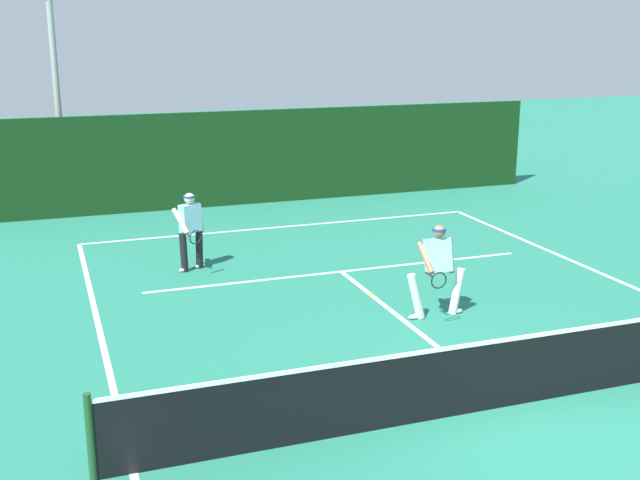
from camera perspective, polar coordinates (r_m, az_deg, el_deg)
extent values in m
plane|color=#227259|center=(11.37, 13.65, -11.48)|extent=(80.00, 80.00, 0.00)
cube|color=white|center=(20.48, -2.61, 0.96)|extent=(10.18, 0.10, 0.01)
cube|color=white|center=(9.81, -13.28, -16.02)|extent=(0.10, 21.18, 0.01)
cube|color=white|center=(16.74, 1.54, -2.28)|extent=(8.30, 0.10, 0.01)
cube|color=white|center=(13.90, 6.45, -6.08)|extent=(0.10, 6.40, 0.01)
cylinder|color=#1E4723|center=(9.52, -16.20, -13.51)|extent=(0.09, 0.09, 1.08)
cube|color=black|center=(11.16, 13.80, -9.28)|extent=(10.97, 0.02, 0.96)
cube|color=white|center=(10.97, 13.96, -6.88)|extent=(10.97, 0.03, 0.05)
cylinder|color=silver|center=(14.42, 9.81, -3.66)|extent=(0.29, 0.15, 0.86)
cylinder|color=silver|center=(14.05, 6.91, -4.05)|extent=(0.36, 0.15, 0.85)
ellipsoid|color=white|center=(14.54, 9.75, -5.06)|extent=(0.26, 0.11, 0.09)
ellipsoid|color=white|center=(14.17, 6.87, -5.49)|extent=(0.26, 0.11, 0.09)
cube|color=#9EDBEA|center=(14.01, 8.49, -1.08)|extent=(0.44, 0.36, 0.63)
cylinder|color=#9E704C|center=(14.13, 9.35, -1.09)|extent=(0.19, 0.10, 0.65)
cylinder|color=#9E704C|center=(13.91, 7.61, -1.28)|extent=(0.10, 0.57, 0.48)
sphere|color=#9E704C|center=(13.90, 8.56, 0.60)|extent=(0.23, 0.23, 0.23)
cylinder|color=#19478C|center=(13.89, 8.57, 0.76)|extent=(0.24, 0.24, 0.04)
cylinder|color=black|center=(13.74, 7.87, -2.48)|extent=(0.03, 0.26, 0.03)
torus|color=black|center=(13.46, 8.54, -2.89)|extent=(0.29, 0.03, 0.29)
cylinder|color=black|center=(17.08, -8.67, -0.64)|extent=(0.21, 0.20, 0.84)
cylinder|color=black|center=(16.87, -9.78, -0.89)|extent=(0.22, 0.21, 0.84)
ellipsoid|color=white|center=(17.19, -8.63, -1.83)|extent=(0.28, 0.21, 0.09)
ellipsoid|color=white|center=(16.97, -9.72, -2.10)|extent=(0.28, 0.21, 0.09)
cube|color=#8CCCE0|center=(16.80, -9.32, 1.57)|extent=(0.49, 0.40, 0.59)
cylinder|color=beige|center=(16.93, -8.65, 1.62)|extent=(0.25, 0.18, 0.65)
cylinder|color=beige|center=(16.67, -10.00, 1.34)|extent=(0.31, 0.54, 0.50)
sphere|color=beige|center=(16.70, -9.38, 2.98)|extent=(0.22, 0.22, 0.22)
cylinder|color=#19478C|center=(16.70, -9.39, 3.11)|extent=(0.32, 0.32, 0.04)
cylinder|color=black|center=(16.50, -9.62, 0.41)|extent=(0.13, 0.25, 0.03)
torus|color=black|center=(16.23, -8.95, 0.19)|extent=(0.28, 0.14, 0.29)
sphere|color=#D1E033|center=(15.29, 3.65, -3.90)|extent=(0.07, 0.07, 0.07)
cube|color=black|center=(23.03, -4.85, 5.94)|extent=(17.69, 0.12, 2.70)
cylinder|color=#9EA39E|center=(23.60, -18.36, 9.51)|extent=(0.18, 0.18, 6.02)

